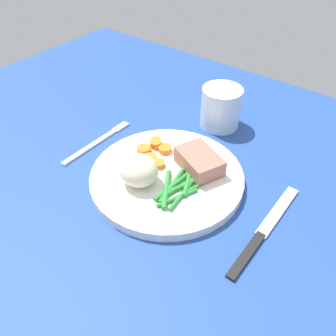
% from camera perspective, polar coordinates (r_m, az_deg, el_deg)
% --- Properties ---
extents(dining_table, '(1.20, 0.90, 0.02)m').
position_cam_1_polar(dining_table, '(0.59, -0.66, -2.54)').
color(dining_table, '#234793').
rests_on(dining_table, ground).
extents(dinner_plate, '(0.25, 0.25, 0.02)m').
position_cam_1_polar(dinner_plate, '(0.58, 0.00, -1.34)').
color(dinner_plate, white).
rests_on(dinner_plate, dining_table).
extents(meat_portion, '(0.09, 0.08, 0.03)m').
position_cam_1_polar(meat_portion, '(0.57, 5.16, 1.07)').
color(meat_portion, '#A86B56').
rests_on(meat_portion, dinner_plate).
extents(mashed_potatoes, '(0.06, 0.06, 0.05)m').
position_cam_1_polar(mashed_potatoes, '(0.54, -4.87, -0.38)').
color(mashed_potatoes, beige).
rests_on(mashed_potatoes, dinner_plate).
extents(carrot_slices, '(0.07, 0.07, 0.01)m').
position_cam_1_polar(carrot_slices, '(0.61, -2.06, 2.85)').
color(carrot_slices, orange).
rests_on(carrot_slices, dinner_plate).
extents(green_beans, '(0.07, 0.10, 0.01)m').
position_cam_1_polar(green_beans, '(0.54, 1.81, -3.25)').
color(green_beans, '#2D8C38').
rests_on(green_beans, dinner_plate).
extents(fork, '(0.01, 0.17, 0.00)m').
position_cam_1_polar(fork, '(0.67, -11.61, 4.17)').
color(fork, silver).
rests_on(fork, dining_table).
extents(knife, '(0.02, 0.21, 0.01)m').
position_cam_1_polar(knife, '(0.53, 15.46, -9.97)').
color(knife, black).
rests_on(knife, dining_table).
extents(water_glass, '(0.08, 0.08, 0.08)m').
position_cam_1_polar(water_glass, '(0.70, 8.63, 9.41)').
color(water_glass, silver).
rests_on(water_glass, dining_table).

